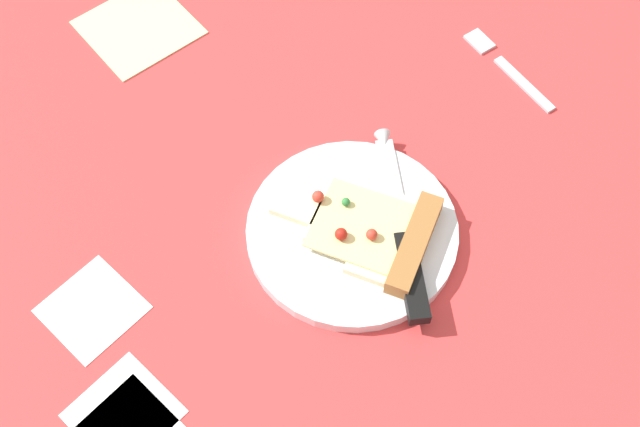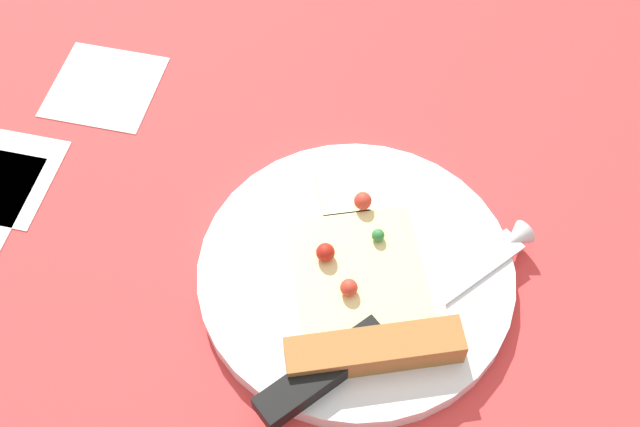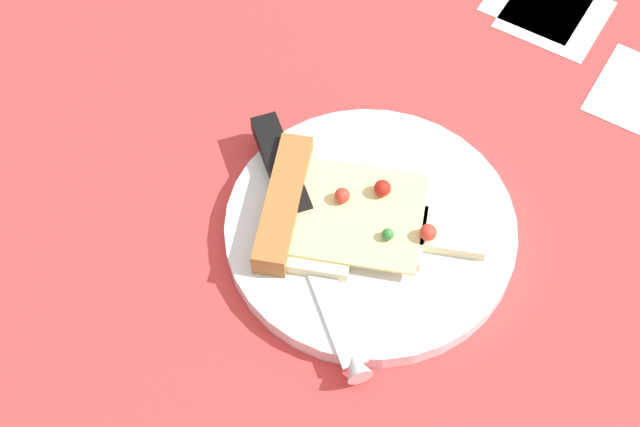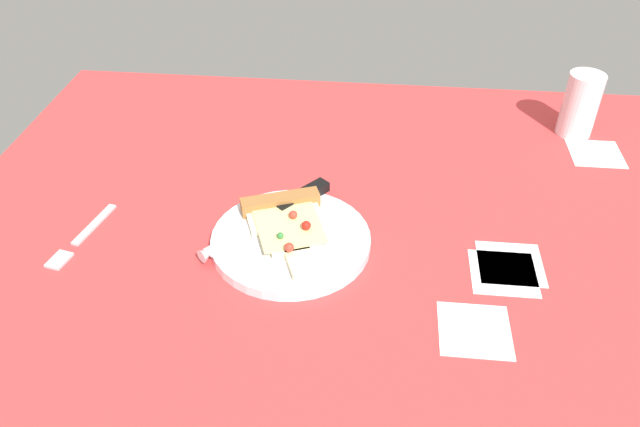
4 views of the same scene
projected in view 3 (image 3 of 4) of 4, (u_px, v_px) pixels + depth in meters
The scene contains 4 objects.
ground_plane at pixel (494, 221), 77.34cm from camera, with size 123.51×123.51×3.00cm.
plate at pixel (370, 229), 74.21cm from camera, with size 23.18×23.18×1.58cm, color silver.
pizza_slice at pixel (339, 213), 73.12cm from camera, with size 19.04×14.30×2.65cm.
knife at pixel (298, 213), 73.38cm from camera, with size 19.69×17.10×2.45cm.
Camera 3 is at (8.89, -42.51, 64.08)cm, focal length 52.36 mm.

